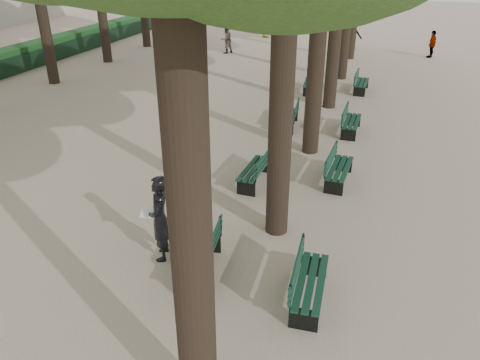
# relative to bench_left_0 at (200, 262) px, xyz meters

# --- Properties ---
(ground) EXTENTS (120.00, 120.00, 0.00)m
(ground) POSITION_rel_bench_left_0_xyz_m (-0.37, -0.95, -0.27)
(ground) COLOR tan
(ground) RESTS_ON ground
(bench_left_0) EXTENTS (0.78, 1.86, 0.92)m
(bench_left_0) POSITION_rel_bench_left_0_xyz_m (0.00, 0.00, 0.00)
(bench_left_0) COLOR black
(bench_left_0) RESTS_ON ground
(bench_left_1) EXTENTS (0.66, 1.83, 0.92)m
(bench_left_1) POSITION_rel_bench_left_0_xyz_m (0.00, 4.30, 0.00)
(bench_left_1) COLOR black
(bench_left_1) RESTS_ON ground
(bench_left_2) EXTENTS (0.72, 1.84, 0.92)m
(bench_left_2) POSITION_rel_bench_left_0_xyz_m (0.00, 9.10, 0.00)
(bench_left_2) COLOR black
(bench_left_2) RESTS_ON ground
(bench_left_3) EXTENTS (0.73, 1.84, 0.92)m
(bench_left_3) POSITION_rel_bench_left_0_xyz_m (0.00, 14.06, 0.00)
(bench_left_3) COLOR black
(bench_left_3) RESTS_ON ground
(bench_right_0) EXTENTS (0.63, 1.82, 0.92)m
(bench_right_0) POSITION_rel_bench_left_0_xyz_m (2.27, -0.19, 0.00)
(bench_right_0) COLOR black
(bench_right_0) RESTS_ON ground
(bench_right_1) EXTENTS (0.69, 1.83, 0.92)m
(bench_right_1) POSITION_rel_bench_left_0_xyz_m (2.27, 5.02, 0.00)
(bench_right_1) COLOR black
(bench_right_1) RESTS_ON ground
(bench_right_2) EXTENTS (0.62, 1.82, 0.92)m
(bench_right_2) POSITION_rel_bench_left_0_xyz_m (2.27, 9.16, 0.00)
(bench_right_2) COLOR black
(bench_right_2) RESTS_ON ground
(bench_right_3) EXTENTS (0.64, 1.82, 0.92)m
(bench_right_3) POSITION_rel_bench_left_0_xyz_m (2.27, 14.76, 0.00)
(bench_right_3) COLOR black
(bench_right_3) RESTS_ON ground
(man_with_map) EXTENTS (0.74, 0.85, 1.92)m
(man_with_map) POSITION_rel_bench_left_0_xyz_m (-0.99, 0.31, 0.69)
(man_with_map) COLOR black
(man_with_map) RESTS_ON ground
(pedestrian_a) EXTENTS (0.75, 0.85, 1.67)m
(pedestrian_a) POSITION_rel_bench_left_0_xyz_m (-6.48, 21.42, 0.57)
(pedestrian_a) COLOR #262628
(pedestrian_a) RESTS_ON ground
(pedestrian_b) EXTENTS (1.18, 0.67, 1.75)m
(pedestrian_b) POSITION_rel_bench_left_0_xyz_m (1.06, 25.39, 0.60)
(pedestrian_b) COLOR #262628
(pedestrian_b) RESTS_ON ground
(pedestrian_c) EXTENTS (0.70, 0.98, 1.59)m
(pedestrian_c) POSITION_rel_bench_left_0_xyz_m (5.81, 23.72, 0.52)
(pedestrian_c) COLOR #262628
(pedestrian_c) RESTS_ON ground
(pedestrian_e) EXTENTS (1.48, 0.45, 1.57)m
(pedestrian_e) POSITION_rel_bench_left_0_xyz_m (-10.73, 23.50, 0.52)
(pedestrian_e) COLOR #262628
(pedestrian_e) RESTS_ON ground
(pedestrian_d) EXTENTS (0.45, 0.93, 1.84)m
(pedestrian_d) POSITION_rel_bench_left_0_xyz_m (-5.46, 27.76, 0.65)
(pedestrian_d) COLOR #262628
(pedestrian_d) RESTS_ON ground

